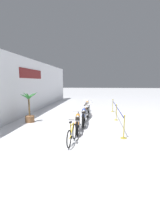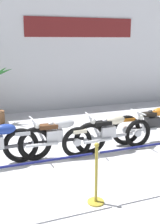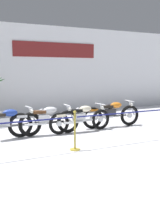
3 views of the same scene
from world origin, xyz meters
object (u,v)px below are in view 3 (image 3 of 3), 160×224
motorcycle_orange_4 (112,114)px  motorcycle_blue_1 (5,124)px  stanchion_far_left (19,130)px  motorcycle_silver_2 (45,121)px  motorcycle_cream_3 (81,118)px  stanchion_mid_left (75,137)px

motorcycle_orange_4 → motorcycle_blue_1: bearing=-178.2°
motorcycle_blue_1 → stanchion_far_left: size_ratio=0.34×
motorcycle_silver_2 → motorcycle_orange_4: size_ratio=1.02×
motorcycle_silver_2 → stanchion_far_left: 2.42m
motorcycle_silver_2 → motorcycle_orange_4: same height
motorcycle_cream_3 → motorcycle_orange_4: bearing=8.6°
stanchion_far_left → stanchion_mid_left: size_ratio=6.66×
motorcycle_blue_1 → motorcycle_silver_2: motorcycle_silver_2 is taller
motorcycle_blue_1 → motorcycle_silver_2: (1.29, -0.00, 0.00)m
motorcycle_silver_2 → motorcycle_cream_3: motorcycle_silver_2 is taller
motorcycle_orange_4 → motorcycle_silver_2: bearing=-177.3°
stanchion_mid_left → motorcycle_orange_4: bearing=39.3°
motorcycle_cream_3 → motorcycle_silver_2: bearing=176.1°
motorcycle_cream_3 → stanchion_far_left: bearing=-144.5°
motorcycle_blue_1 → stanchion_far_left: bearing=-92.8°
motorcycle_silver_2 → stanchion_far_left: size_ratio=0.34×
motorcycle_blue_1 → stanchion_mid_left: stanchion_mid_left is taller
motorcycle_silver_2 → stanchion_mid_left: (0.09, -1.97, -0.13)m
motorcycle_orange_4 → stanchion_mid_left: bearing=-140.7°
motorcycle_blue_1 → motorcycle_orange_4: 3.95m
motorcycle_blue_1 → stanchion_far_left: (-0.10, -1.98, 0.21)m
motorcycle_blue_1 → motorcycle_orange_4: motorcycle_orange_4 is taller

